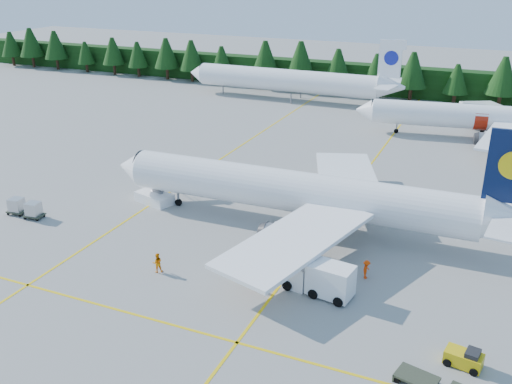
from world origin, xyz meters
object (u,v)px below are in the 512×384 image
at_px(baggage_tug, 465,358).
at_px(airstairs, 157,195).
at_px(airliner_red, 476,117).
at_px(service_truck, 319,278).
at_px(airliner_navy, 288,191).

bearing_deg(baggage_tug, airstairs, 165.36).
xyz_separation_m(airliner_red, service_truck, (-8.58, -52.86, -1.97)).
bearing_deg(airliner_navy, airliner_red, 67.99).
height_order(airstairs, service_truck, airstairs).
distance_m(airliner_navy, airstairs, 16.29).
relative_size(airliner_navy, airliner_red, 1.12).
distance_m(service_truck, baggage_tug, 13.15).
bearing_deg(baggage_tug, airliner_red, 103.57).
xyz_separation_m(airliner_navy, service_truck, (7.14, -11.54, -2.36)).
xyz_separation_m(airliner_navy, baggage_tug, (19.27, -16.56, -3.12)).
relative_size(airliner_navy, baggage_tug, 16.07).
bearing_deg(airliner_navy, service_truck, -59.42).
height_order(airliner_red, airstairs, airliner_red).
bearing_deg(airstairs, airliner_red, 67.95).
relative_size(airliner_red, baggage_tug, 14.35).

